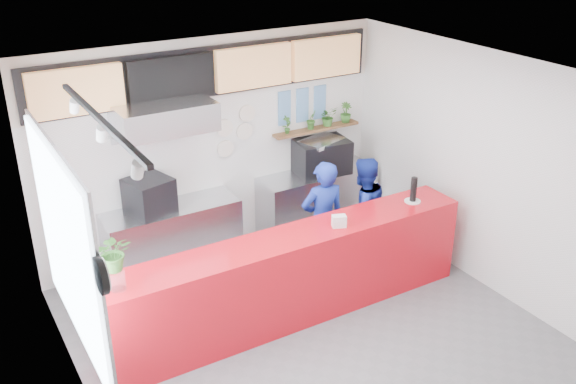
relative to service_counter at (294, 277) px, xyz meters
name	(u,v)px	position (x,y,z in m)	size (l,w,h in m)	color
floor	(311,333)	(0.00, -0.40, -0.55)	(5.00, 5.00, 0.00)	slate
ceiling	(316,79)	(0.00, -0.40, 2.45)	(5.00, 5.00, 0.00)	silver
wall_back	(214,147)	(0.00, 2.10, 0.95)	(5.00, 5.00, 0.00)	white
wall_left	(75,283)	(-2.50, -0.40, 0.95)	(5.00, 5.00, 0.00)	white
wall_right	(483,171)	(2.50, -0.40, 0.95)	(5.00, 5.00, 0.00)	white
service_counter	(294,277)	(0.00, 0.00, 0.00)	(4.50, 0.60, 1.10)	red
cream_band	(211,67)	(0.00, 2.09, 2.05)	(5.00, 0.02, 0.80)	beige
prep_bench	(173,238)	(-0.80, 1.80, -0.10)	(1.80, 0.60, 0.90)	#B2B5BA
panini_oven	(149,196)	(-1.07, 1.80, 0.58)	(0.51, 0.51, 0.46)	black
extraction_hood	(164,117)	(-0.80, 1.75, 1.60)	(1.20, 0.70, 0.35)	#B2B5BA
hood_lip	(166,133)	(-0.80, 1.75, 1.40)	(1.20, 0.70, 0.08)	#B2B5BA
right_bench	(317,200)	(1.50, 1.80, -0.10)	(1.80, 0.60, 0.90)	#B2B5BA
espresso_machine	(322,156)	(1.56, 1.80, 0.60)	(0.77, 0.55, 0.49)	black
espresso_tray	(322,141)	(1.56, 1.80, 0.83)	(0.62, 0.43, 0.06)	#ADB0B4
herb_shelf	(317,129)	(1.60, 2.00, 0.95)	(1.40, 0.18, 0.04)	brown
menu_board_far_left	(76,92)	(-1.75, 1.98, 2.00)	(1.10, 0.10, 0.55)	tan
menu_board_mid_left	(171,79)	(-0.59, 1.98, 2.00)	(1.10, 0.10, 0.55)	black
menu_board_mid_right	(254,67)	(0.57, 1.98, 2.00)	(1.10, 0.10, 0.55)	tan
menu_board_far_right	(326,57)	(1.73, 1.98, 2.00)	(1.10, 0.10, 0.55)	tan
soffit	(212,71)	(0.00, 2.06, 2.00)	(4.80, 0.04, 0.65)	black
window_pane	(67,248)	(-2.47, -0.10, 1.15)	(0.04, 2.20, 1.90)	silver
window_frame	(69,247)	(-2.45, -0.10, 1.15)	(0.03, 2.30, 2.00)	#B2B5BA
wall_clock_rim	(101,275)	(-2.46, -1.30, 1.50)	(0.30, 0.30, 0.05)	black
wall_clock_face	(105,274)	(-2.43, -1.30, 1.50)	(0.26, 0.26, 0.02)	white
track_rail	(100,119)	(-2.10, -0.40, 2.39)	(0.05, 2.40, 0.04)	black
dec_plate_a	(225,128)	(0.15, 2.07, 1.20)	(0.24, 0.24, 0.03)	silver
dec_plate_b	(244,131)	(0.45, 2.07, 1.10)	(0.24, 0.24, 0.03)	silver
dec_plate_c	(225,149)	(0.15, 2.07, 0.90)	(0.24, 0.24, 0.03)	silver
dec_plate_d	(247,113)	(0.50, 2.07, 1.35)	(0.24, 0.24, 0.03)	silver
photo_frame_a	(284,100)	(1.10, 2.08, 1.45)	(0.20, 0.02, 0.25)	#598CBF
photo_frame_b	(302,97)	(1.40, 2.08, 1.45)	(0.20, 0.02, 0.25)	#598CBF
photo_frame_c	(320,94)	(1.70, 2.08, 1.45)	(0.20, 0.02, 0.25)	#598CBF
photo_frame_d	(284,117)	(1.10, 2.08, 1.20)	(0.20, 0.02, 0.25)	#598CBF
photo_frame_e	(302,113)	(1.40, 2.08, 1.20)	(0.20, 0.02, 0.25)	#598CBF
photo_frame_f	(320,110)	(1.70, 2.08, 1.20)	(0.20, 0.02, 0.25)	#598CBF
staff_center	(323,221)	(0.80, 0.60, 0.26)	(0.59, 0.39, 1.63)	navy
staff_right	(362,212)	(1.45, 0.63, 0.22)	(0.75, 0.58, 1.53)	navy
herb_a	(287,125)	(1.10, 2.00, 1.10)	(0.14, 0.10, 0.27)	#316222
herb_b	(312,119)	(1.51, 2.00, 1.11)	(0.16, 0.13, 0.29)	#316222
herb_c	(328,116)	(1.80, 2.00, 1.11)	(0.26, 0.22, 0.29)	#316222
herb_d	(346,112)	(2.12, 2.00, 1.12)	(0.17, 0.15, 0.30)	#316222
glass_vase	(117,281)	(-2.05, -0.06, 0.65)	(0.16, 0.16, 0.19)	silver
basil_vase	(114,252)	(-2.05, -0.06, 0.96)	(0.35, 0.30, 0.39)	#316222
napkin_holder	(339,221)	(0.56, -0.08, 0.62)	(0.16, 0.10, 0.14)	silver
white_plate	(413,201)	(1.75, -0.01, 0.56)	(0.20, 0.20, 0.02)	silver
pepper_mill	(414,189)	(1.75, -0.01, 0.72)	(0.08, 0.08, 0.32)	black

